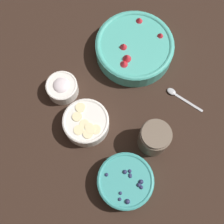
# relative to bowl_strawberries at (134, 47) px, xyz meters

# --- Properties ---
(ground_plane) EXTENTS (4.00, 4.00, 0.00)m
(ground_plane) POSITION_rel_bowl_strawberries_xyz_m (0.14, -0.12, -0.04)
(ground_plane) COLOR black
(bowl_strawberries) EXTENTS (0.27, 0.27, 0.08)m
(bowl_strawberries) POSITION_rel_bowl_strawberries_xyz_m (0.00, 0.00, 0.00)
(bowl_strawberries) COLOR #47AD9E
(bowl_strawberries) RESTS_ON ground_plane
(bowl_blueberries) EXTENTS (0.17, 0.17, 0.06)m
(bowl_blueberries) POSITION_rel_bowl_strawberries_xyz_m (0.38, -0.25, -0.01)
(bowl_blueberries) COLOR teal
(bowl_blueberries) RESTS_ON ground_plane
(bowl_bananas) EXTENTS (0.15, 0.15, 0.06)m
(bowl_bananas) POSITION_rel_bowl_strawberries_xyz_m (0.16, -0.27, -0.00)
(bowl_bananas) COLOR white
(bowl_bananas) RESTS_ON ground_plane
(bowl_cream) EXTENTS (0.10, 0.10, 0.06)m
(bowl_cream) POSITION_rel_bowl_strawberries_xyz_m (0.01, -0.28, -0.01)
(bowl_cream) COLOR white
(bowl_cream) RESTS_ON ground_plane
(jar_chocolate) EXTENTS (0.10, 0.10, 0.11)m
(jar_chocolate) POSITION_rel_bowl_strawberries_xyz_m (0.31, -0.11, 0.01)
(jar_chocolate) COLOR brown
(jar_chocolate) RESTS_ON ground_plane
(spoon) EXTENTS (0.13, 0.08, 0.01)m
(spoon) POSITION_rel_bowl_strawberries_xyz_m (0.21, 0.05, -0.03)
(spoon) COLOR #B2B2B7
(spoon) RESTS_ON ground_plane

